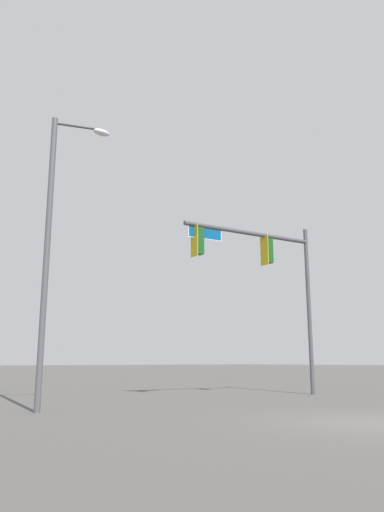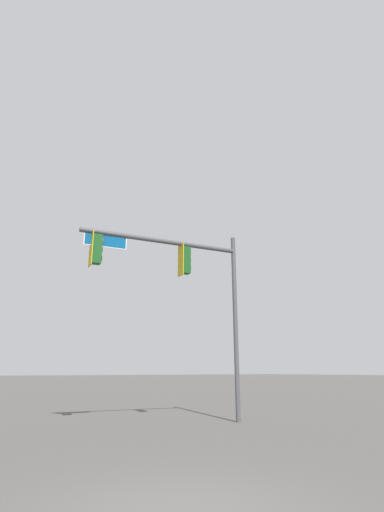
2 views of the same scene
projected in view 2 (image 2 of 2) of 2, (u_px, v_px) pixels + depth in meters
signal_pole_near at (176, 272)px, 15.68m from camera, size 6.50×1.31×7.42m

